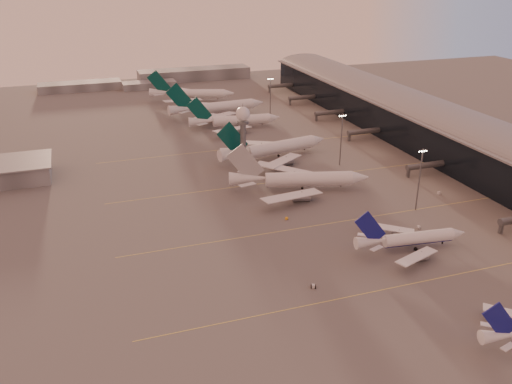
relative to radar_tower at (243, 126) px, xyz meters
name	(u,v)px	position (x,y,z in m)	size (l,w,h in m)	color
ground	(360,318)	(-5.00, -120.00, -20.95)	(700.00, 700.00, 0.00)	#575555
taxiway_markings	(357,218)	(25.00, -64.00, -20.94)	(180.00, 185.25, 0.02)	#E7D151
terminal	(444,132)	(102.88, -9.91, -10.43)	(57.00, 362.00, 23.04)	black
radar_tower	(243,126)	(0.00, 0.00, 0.00)	(6.40, 6.40, 31.10)	#585A5F
mast_b	(420,177)	(50.00, -65.00, -7.21)	(3.60, 0.56, 25.00)	#585A5F
mast_c	(341,137)	(45.00, -10.00, -7.21)	(3.60, 0.56, 25.00)	#585A5F
mast_d	(270,96)	(43.00, 80.00, -7.21)	(3.60, 0.56, 25.00)	#585A5F
distant_horizon	(162,78)	(-2.38, 205.14, -17.06)	(165.00, 37.50, 9.00)	slate
narrowbody_mid	(411,241)	(29.82, -91.33, -17.72)	(40.72, 32.36, 15.93)	silver
widebody_white	(300,182)	(14.66, -32.18, -17.29)	(58.65, 46.38, 21.13)	silver
greentail_a	(274,151)	(19.10, 9.44, -17.08)	(59.92, 47.99, 21.92)	silver
greentail_b	(235,122)	(15.90, 65.01, -17.45)	(54.54, 43.88, 19.81)	silver
greentail_c	(218,109)	(13.53, 95.15, -16.89)	(63.25, 50.94, 22.97)	silver
greentail_d	(192,96)	(7.14, 138.25, -17.14)	(57.33, 45.57, 21.55)	silver
gsv_tug_mid	(313,286)	(-10.81, -102.30, -20.45)	(3.95, 3.24, 0.97)	silver
gsv_truck_b	(420,226)	(41.96, -79.30, -19.86)	(5.46, 2.47, 2.13)	silver
gsv_truck_c	(287,217)	(-0.82, -56.57, -19.95)	(4.58, 4.72, 1.96)	orange
gsv_catering_b	(440,189)	(68.20, -55.27, -18.71)	(5.69, 3.07, 4.49)	silver
gsv_tug_far	(302,181)	(19.71, -23.64, -20.48)	(3.66, 3.50, 0.91)	orange
gsv_tug_hangar	(312,138)	(49.52, 31.15, -20.48)	(3.43, 2.33, 0.91)	orange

